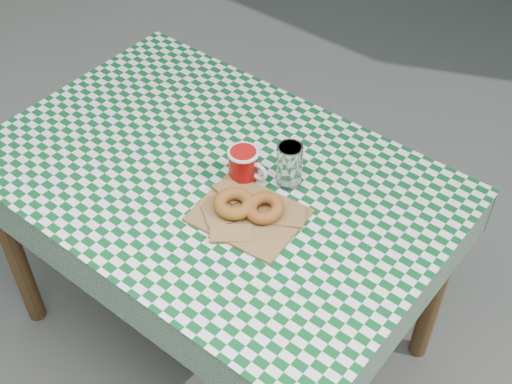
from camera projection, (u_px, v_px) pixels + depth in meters
ground at (274, 330)px, 2.40m from camera, size 60.00×60.00×0.00m
table at (220, 264)px, 2.14m from camera, size 1.26×0.85×0.75m
tablecloth at (214, 175)px, 1.87m from camera, size 1.28×0.87×0.01m
paper_bag at (249, 215)px, 1.75m from camera, size 0.29×0.24×0.01m
bagel_front at (234, 204)px, 1.75m from camera, size 0.14×0.14×0.03m
bagel_back at (264, 208)px, 1.74m from camera, size 0.13×0.13×0.03m
coffee_mug at (243, 164)px, 1.83m from camera, size 0.17×0.17×0.09m
drinking_glass at (289, 165)px, 1.80m from camera, size 0.08×0.08×0.12m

